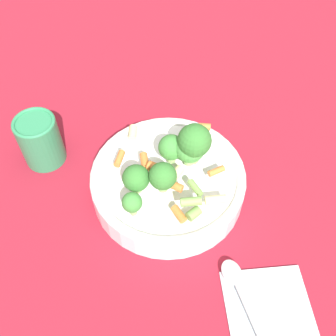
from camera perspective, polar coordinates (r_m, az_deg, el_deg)
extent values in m
plane|color=maroon|center=(0.60, 0.00, -3.34)|extent=(3.00, 3.00, 0.00)
cylinder|color=white|center=(0.59, 0.00, -2.21)|extent=(0.23, 0.23, 0.04)
torus|color=white|center=(0.57, 0.00, -1.01)|extent=(0.23, 0.23, 0.01)
cylinder|color=#8CB766|center=(0.58, 3.02, 2.70)|extent=(0.01, 0.01, 0.01)
sphere|color=#3D8438|center=(0.57, 3.10, 3.97)|extent=(0.03, 0.03, 0.03)
cylinder|color=#8CB766|center=(0.56, 3.70, 1.90)|extent=(0.02, 0.02, 0.02)
sphere|color=#33722D|center=(0.54, 3.87, 4.01)|extent=(0.05, 0.05, 0.05)
cylinder|color=#8CB766|center=(0.53, -0.75, -2.62)|extent=(0.01, 0.01, 0.01)
sphere|color=#33722D|center=(0.51, -0.77, -1.18)|extent=(0.04, 0.04, 0.04)
cylinder|color=#8CB766|center=(0.57, 3.06, 1.33)|extent=(0.02, 0.02, 0.01)
sphere|color=#479342|center=(0.55, 3.18, 3.02)|extent=(0.04, 0.04, 0.04)
cylinder|color=#8CB766|center=(0.57, 0.46, 1.57)|extent=(0.01, 0.01, 0.01)
sphere|color=#3D8438|center=(0.56, 0.48, 3.02)|extent=(0.04, 0.04, 0.04)
cylinder|color=#8CB766|center=(0.54, -4.51, -2.83)|extent=(0.01, 0.01, 0.01)
sphere|color=#33722D|center=(0.52, -4.66, -1.47)|extent=(0.04, 0.04, 0.04)
cylinder|color=#8CB766|center=(0.52, -5.10, -6.09)|extent=(0.01, 0.01, 0.01)
sphere|color=#3D8438|center=(0.51, -5.25, -4.99)|extent=(0.03, 0.03, 0.03)
cylinder|color=orange|center=(0.56, 7.02, -0.44)|extent=(0.02, 0.03, 0.01)
cylinder|color=orange|center=(0.53, -1.44, -0.16)|extent=(0.03, 0.03, 0.01)
cylinder|color=orange|center=(0.52, 1.29, -6.74)|extent=(0.03, 0.02, 0.01)
cylinder|color=beige|center=(0.53, 6.91, -4.57)|extent=(0.01, 0.03, 0.01)
cylinder|color=orange|center=(0.56, -3.43, 1.04)|extent=(0.02, 0.01, 0.01)
cylinder|color=orange|center=(0.55, -7.06, 1.36)|extent=(0.03, 0.02, 0.01)
cylinder|color=orange|center=(0.52, 0.97, -2.51)|extent=(0.02, 0.03, 0.01)
cylinder|color=#729E4C|center=(0.53, 3.97, -2.88)|extent=(0.03, 0.02, 0.01)
cylinder|color=beige|center=(0.60, -5.13, 5.11)|extent=(0.03, 0.02, 0.01)
cylinder|color=#729E4C|center=(0.52, 3.73, -6.61)|extent=(0.02, 0.02, 0.01)
cylinder|color=#729E4C|center=(0.50, 3.34, -4.88)|extent=(0.01, 0.03, 0.01)
cylinder|color=orange|center=(0.60, 5.30, 5.98)|extent=(0.02, 0.02, 0.01)
cylinder|color=beige|center=(0.54, 1.31, -0.70)|extent=(0.02, 0.02, 0.01)
cylinder|color=#2D7F51|center=(0.64, -18.03, 3.75)|extent=(0.06, 0.06, 0.08)
torus|color=#2D7F51|center=(0.62, -18.96, 6.23)|extent=(0.06, 0.06, 0.01)
cube|color=#B2BCC6|center=(0.53, 15.23, -22.10)|extent=(0.17, 0.12, 0.01)
ellipsoid|color=silver|center=(0.54, 9.24, -14.70)|extent=(0.04, 0.03, 0.01)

